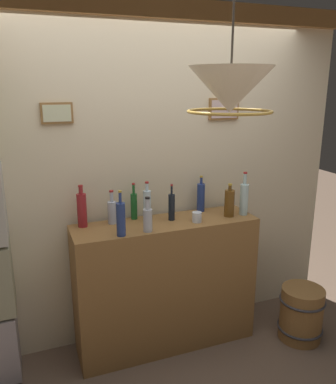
# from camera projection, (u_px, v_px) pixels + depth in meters

# --- Properties ---
(panelled_rear_partition) EXTENTS (3.28, 0.15, 2.67)m
(panelled_rear_partition) POSITION_uv_depth(u_px,v_px,m) (153.00, 169.00, 3.14)
(panelled_rear_partition) COLOR beige
(panelled_rear_partition) RESTS_ON ground
(bar_shelf_unit) EXTENTS (1.42, 0.40, 1.05)m
(bar_shelf_unit) POSITION_uv_depth(u_px,v_px,m) (166.00, 284.00, 3.12)
(bar_shelf_unit) COLOR olive
(bar_shelf_unit) RESTS_ON ground
(liquor_bottle_amaro) EXTENTS (0.07, 0.07, 0.26)m
(liquor_bottle_amaro) POSITION_uv_depth(u_px,v_px,m) (112.00, 211.00, 2.93)
(liquor_bottle_amaro) COLOR #ACB5C8
(liquor_bottle_amaro) RESTS_ON bar_shelf_unit
(liquor_bottle_sherry) EXTENTS (0.06, 0.06, 0.30)m
(liquor_bottle_sherry) POSITION_uv_depth(u_px,v_px,m) (201.00, 197.00, 3.21)
(liquor_bottle_sherry) COLOR navy
(liquor_bottle_sherry) RESTS_ON bar_shelf_unit
(liquor_bottle_gin) EXTENTS (0.06, 0.06, 0.31)m
(liquor_bottle_gin) POSITION_uv_depth(u_px,v_px,m) (147.00, 205.00, 2.96)
(liquor_bottle_gin) COLOR silver
(liquor_bottle_gin) RESTS_ON bar_shelf_unit
(liquor_bottle_vodka) EXTENTS (0.05, 0.05, 0.28)m
(liquor_bottle_vodka) POSITION_uv_depth(u_px,v_px,m) (172.00, 207.00, 3.00)
(liquor_bottle_vodka) COLOR black
(liquor_bottle_vodka) RESTS_ON bar_shelf_unit
(liquor_bottle_rum) EXTENTS (0.05, 0.05, 0.29)m
(liquor_bottle_rum) POSITION_uv_depth(u_px,v_px,m) (134.00, 205.00, 3.03)
(liquor_bottle_rum) COLOR #185924
(liquor_bottle_rum) RESTS_ON bar_shelf_unit
(liquor_bottle_mezcal) EXTENTS (0.06, 0.06, 0.32)m
(liquor_bottle_mezcal) POSITION_uv_depth(u_px,v_px,m) (121.00, 219.00, 2.68)
(liquor_bottle_mezcal) COLOR navy
(liquor_bottle_mezcal) RESTS_ON bar_shelf_unit
(liquor_bottle_whiskey) EXTENTS (0.07, 0.07, 0.31)m
(liquor_bottle_whiskey) POSITION_uv_depth(u_px,v_px,m) (82.00, 209.00, 2.86)
(liquor_bottle_whiskey) COLOR maroon
(liquor_bottle_whiskey) RESTS_ON bar_shelf_unit
(liquor_bottle_rye) EXTENTS (0.07, 0.07, 0.25)m
(liquor_bottle_rye) POSITION_uv_depth(u_px,v_px,m) (148.00, 219.00, 2.77)
(liquor_bottle_rye) COLOR #AEB4BD
(liquor_bottle_rye) RESTS_ON bar_shelf_unit
(liquor_bottle_brandy) EXTENTS (0.07, 0.07, 0.35)m
(liquor_bottle_brandy) POSITION_uv_depth(u_px,v_px,m) (244.00, 198.00, 3.12)
(liquor_bottle_brandy) COLOR silver
(liquor_bottle_brandy) RESTS_ON bar_shelf_unit
(liquor_bottle_port) EXTENTS (0.08, 0.08, 0.27)m
(liquor_bottle_port) POSITION_uv_depth(u_px,v_px,m) (229.00, 203.00, 3.09)
(liquor_bottle_port) COLOR brown
(liquor_bottle_port) RESTS_ON bar_shelf_unit
(glass_tumbler_rocks) EXTENTS (0.07, 0.07, 0.08)m
(glass_tumbler_rocks) POSITION_uv_depth(u_px,v_px,m) (197.00, 217.00, 2.98)
(glass_tumbler_rocks) COLOR silver
(glass_tumbler_rocks) RESTS_ON bar_shelf_unit
(pendant_lamp) EXTENTS (0.45, 0.45, 0.57)m
(pendant_lamp) POSITION_uv_depth(u_px,v_px,m) (230.00, 91.00, 2.04)
(pendant_lamp) COLOR #EFE5C6
(wooden_barrel) EXTENTS (0.37, 0.37, 0.45)m
(wooden_barrel) POSITION_uv_depth(u_px,v_px,m) (301.00, 314.00, 3.26)
(wooden_barrel) COLOR olive
(wooden_barrel) RESTS_ON ground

